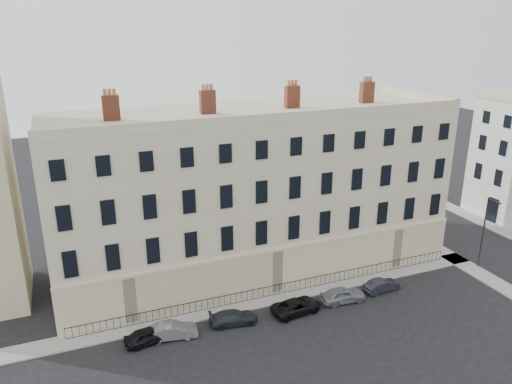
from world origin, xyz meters
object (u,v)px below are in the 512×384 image
Objects in this scene: car_d at (296,306)px; car_f at (382,285)px; car_b at (172,331)px; car_e at (343,295)px; streetlamp at (484,229)px; car_a at (149,336)px; car_c at (233,318)px.

car_d is 8.49m from car_f.
car_e is at bearing -82.06° from car_b.
car_d is at bearing 177.74° from streetlamp.
car_b is 18.61m from car_f.
car_a is at bearing 96.92° from car_b.
car_e is 4.12m from car_f.
car_a is 0.95× the size of car_b.
car_f is (20.39, -0.21, -0.05)m from car_a.
car_c is 0.90× the size of car_d.
car_f is at bearing -94.51° from car_d.
car_c is at bearing 85.40° from car_f.
car_e is (9.66, -0.40, 0.11)m from car_c.
streetlamp reaches higher than car_f.
car_c is 5.31m from car_d.
car_f is at bearing -97.57° from car_a.
car_a is 0.92× the size of car_e.
car_d is (10.13, -0.40, -0.03)m from car_b.
car_b is at bearing 176.48° from streetlamp.
car_e is at bearing -84.37° from car_c.
car_e is at bearing -98.54° from car_a.
car_f is (8.48, 0.27, -0.03)m from car_d.
car_c is at bearing -80.28° from car_b.
car_b is 0.98× the size of car_c.
streetlamp is at bearing -80.41° from car_b.
car_c is 13.77m from car_f.
car_b reaches higher than car_c.
car_d is at bearing -82.88° from car_b.
car_e is 15.84m from streetlamp.
car_b is (1.78, -0.08, 0.01)m from car_a.
car_c is (6.62, -0.05, -0.05)m from car_a.
car_a is 1.78m from car_b.
car_a is 11.92m from car_d.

